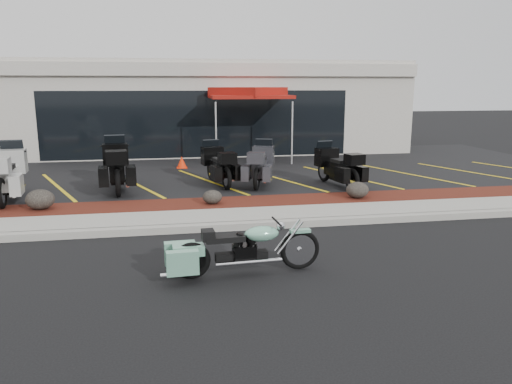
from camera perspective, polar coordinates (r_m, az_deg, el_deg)
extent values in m
plane|color=black|center=(9.83, -2.49, -5.80)|extent=(90.00, 90.00, 0.00)
cube|color=gray|center=(10.66, -3.13, -3.94)|extent=(24.00, 0.25, 0.15)
cube|color=gray|center=(11.33, -3.56, -2.97)|extent=(24.00, 1.20, 0.15)
cube|color=#3C110D|center=(12.48, -4.19, -1.52)|extent=(24.00, 1.20, 0.16)
cube|color=black|center=(17.76, -5.99, 2.54)|extent=(26.00, 9.60, 0.15)
cube|color=#A9A498|center=(23.82, -7.21, 9.62)|extent=(18.00, 8.00, 4.00)
cube|color=black|center=(19.89, -6.57, 7.70)|extent=(12.00, 0.06, 2.60)
cube|color=#A9A498|center=(19.80, -6.72, 13.76)|extent=(18.00, 0.30, 0.50)
ellipsoid|color=black|center=(12.73, -23.45, -0.78)|extent=(0.67, 0.56, 0.47)
ellipsoid|color=black|center=(12.28, -5.01, -0.57)|extent=(0.48, 0.40, 0.34)
ellipsoid|color=black|center=(13.11, 11.51, 0.23)|extent=(0.59, 0.50, 0.42)
cone|color=red|center=(17.77, -8.48, 3.40)|extent=(0.39, 0.39, 0.41)
cylinder|color=silver|center=(17.86, -4.49, 6.57)|extent=(0.06, 0.06, 2.29)
cylinder|color=silver|center=(18.39, 4.21, 6.74)|extent=(0.06, 0.06, 2.29)
cylinder|color=silver|center=(20.62, -5.41, 7.30)|extent=(0.06, 0.06, 2.29)
cylinder|color=silver|center=(21.08, 2.20, 7.45)|extent=(0.06, 0.06, 2.29)
cube|color=maroon|center=(19.37, -0.89, 10.87)|extent=(3.04, 3.04, 0.12)
cube|color=maroon|center=(19.36, -0.89, 11.37)|extent=(3.09, 3.09, 0.35)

